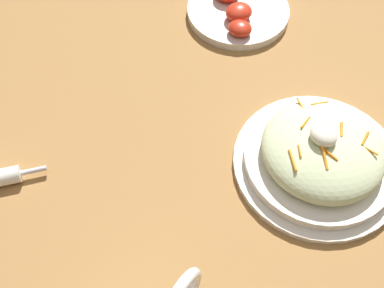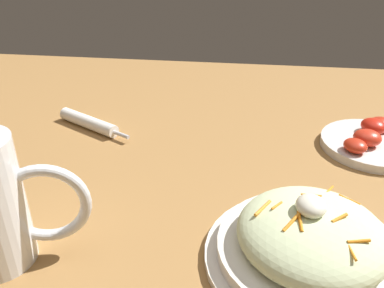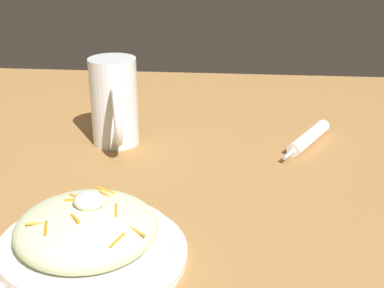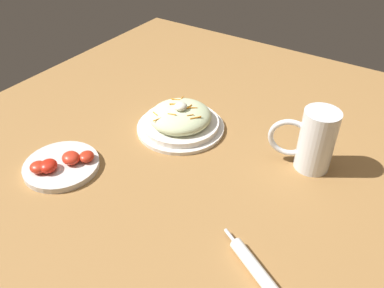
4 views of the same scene
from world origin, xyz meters
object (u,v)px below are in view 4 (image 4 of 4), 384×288
(beer_mug, at_px, (314,143))
(napkin_roll, at_px, (256,270))
(tomato_plate, at_px, (61,165))
(salad_plate, at_px, (180,120))

(beer_mug, xyz_separation_m, napkin_roll, (-0.35, -0.03, -0.06))
(napkin_roll, distance_m, tomato_plate, 0.52)
(salad_plate, distance_m, napkin_roll, 0.48)
(salad_plate, relative_size, beer_mug, 1.54)
(napkin_roll, bearing_deg, tomato_plate, 89.20)
(napkin_roll, xyz_separation_m, tomato_plate, (0.01, 0.52, 0.00))
(beer_mug, height_order, napkin_roll, beer_mug)
(beer_mug, bearing_deg, tomato_plate, 124.47)
(salad_plate, xyz_separation_m, napkin_roll, (-0.30, -0.38, -0.02))
(beer_mug, relative_size, tomato_plate, 0.87)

